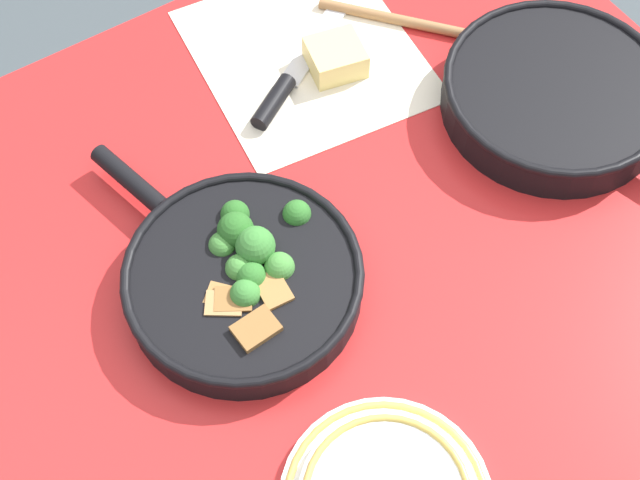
{
  "coord_description": "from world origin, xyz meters",
  "views": [
    {
      "loc": [
        -0.3,
        -0.46,
        1.65
      ],
      "look_at": [
        0.0,
        0.0,
        0.75
      ],
      "focal_mm": 50.0,
      "sensor_mm": 36.0,
      "label": 1
    }
  ],
  "objects_px": {
    "skillet_broccoli": "(242,275)",
    "wooden_spoon": "(469,34)",
    "grater_knife": "(292,76)",
    "cheese_block": "(336,58)",
    "skillet_eggs": "(557,96)"
  },
  "relations": [
    {
      "from": "grater_knife",
      "to": "cheese_block",
      "type": "height_order",
      "value": "cheese_block"
    },
    {
      "from": "cheese_block",
      "to": "grater_knife",
      "type": "bearing_deg",
      "value": 167.44
    },
    {
      "from": "skillet_eggs",
      "to": "grater_knife",
      "type": "distance_m",
      "value": 0.35
    },
    {
      "from": "skillet_broccoli",
      "to": "cheese_block",
      "type": "distance_m",
      "value": 0.36
    },
    {
      "from": "skillet_broccoli",
      "to": "grater_knife",
      "type": "height_order",
      "value": "skillet_broccoli"
    },
    {
      "from": "wooden_spoon",
      "to": "skillet_eggs",
      "type": "bearing_deg",
      "value": -35.34
    },
    {
      "from": "skillet_broccoli",
      "to": "wooden_spoon",
      "type": "relative_size",
      "value": 1.38
    },
    {
      "from": "wooden_spoon",
      "to": "grater_knife",
      "type": "distance_m",
      "value": 0.26
    },
    {
      "from": "wooden_spoon",
      "to": "cheese_block",
      "type": "distance_m",
      "value": 0.2
    },
    {
      "from": "skillet_eggs",
      "to": "wooden_spoon",
      "type": "relative_size",
      "value": 1.55
    },
    {
      "from": "skillet_eggs",
      "to": "cheese_block",
      "type": "height_order",
      "value": "skillet_eggs"
    },
    {
      "from": "wooden_spoon",
      "to": "cheese_block",
      "type": "xyz_separation_m",
      "value": [
        -0.19,
        0.06,
        0.01
      ]
    },
    {
      "from": "cheese_block",
      "to": "wooden_spoon",
      "type": "bearing_deg",
      "value": -16.78
    },
    {
      "from": "grater_knife",
      "to": "cheese_block",
      "type": "relative_size",
      "value": 2.91
    },
    {
      "from": "skillet_eggs",
      "to": "cheese_block",
      "type": "distance_m",
      "value": 0.3
    }
  ]
}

